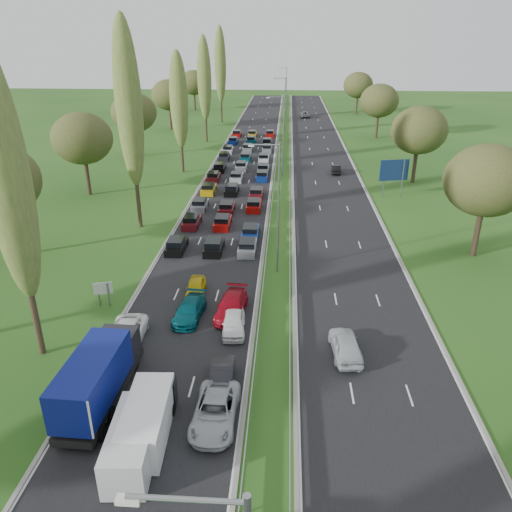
# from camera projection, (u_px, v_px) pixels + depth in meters

# --- Properties ---
(ground) EXTENTS (260.00, 260.00, 0.00)m
(ground) POSITION_uv_depth(u_px,v_px,m) (283.00, 172.00, 80.30)
(ground) COLOR #204917
(ground) RESTS_ON ground
(near_carriageway) EXTENTS (10.50, 215.00, 0.04)m
(near_carriageway) POSITION_uv_depth(u_px,v_px,m) (242.00, 168.00, 82.96)
(near_carriageway) COLOR black
(near_carriageway) RESTS_ON ground
(far_carriageway) EXTENTS (10.50, 215.00, 0.04)m
(far_carriageway) POSITION_uv_depth(u_px,v_px,m) (324.00, 169.00, 82.20)
(far_carriageway) COLOR black
(far_carriageway) RESTS_ON ground
(central_reservation) EXTENTS (2.36, 215.00, 0.32)m
(central_reservation) POSITION_uv_depth(u_px,v_px,m) (283.00, 165.00, 82.36)
(central_reservation) COLOR gray
(central_reservation) RESTS_ON ground
(lamp_columns) EXTENTS (0.18, 140.18, 12.00)m
(lamp_columns) POSITION_uv_depth(u_px,v_px,m) (283.00, 137.00, 76.04)
(lamp_columns) COLOR gray
(lamp_columns) RESTS_ON ground
(poplar_row) EXTENTS (2.80, 127.80, 22.44)m
(poplar_row) POSITION_uv_depth(u_px,v_px,m) (161.00, 100.00, 65.38)
(poplar_row) COLOR #2D2116
(poplar_row) RESTS_ON ground
(woodland_left) EXTENTS (8.00, 166.00, 11.10)m
(woodland_left) POSITION_uv_depth(u_px,v_px,m) (72.00, 144.00, 62.84)
(woodland_left) COLOR #2D2116
(woodland_left) RESTS_ON ground
(woodland_right) EXTENTS (8.00, 153.00, 11.10)m
(woodland_right) POSITION_uv_depth(u_px,v_px,m) (435.00, 142.00, 63.91)
(woodland_right) COLOR #2D2116
(woodland_right) RESTS_ON ground
(traffic_queue_fill) EXTENTS (9.07, 67.20, 0.80)m
(traffic_queue_fill) POSITION_uv_depth(u_px,v_px,m) (240.00, 172.00, 78.49)
(traffic_queue_fill) COLOR black
(traffic_queue_fill) RESTS_ON ground
(near_car_2) EXTENTS (2.70, 5.34, 1.45)m
(near_car_2) POSITION_uv_depth(u_px,v_px,m) (126.00, 335.00, 35.44)
(near_car_2) COLOR white
(near_car_2) RESTS_ON near_carriageway
(near_car_7) EXTENTS (2.31, 4.90, 1.38)m
(near_car_7) POSITION_uv_depth(u_px,v_px,m) (189.00, 310.00, 38.66)
(near_car_7) COLOR #054A54
(near_car_7) RESTS_ON near_carriageway
(near_car_8) EXTENTS (1.80, 3.97, 1.32)m
(near_car_8) POSITION_uv_depth(u_px,v_px,m) (196.00, 288.00, 42.17)
(near_car_8) COLOR gold
(near_car_8) RESTS_ON near_carriageway
(near_car_9) EXTENTS (1.57, 4.19, 1.37)m
(near_car_9) POSITION_uv_depth(u_px,v_px,m) (222.00, 378.00, 31.06)
(near_car_9) COLOR black
(near_car_9) RESTS_ON near_carriageway
(near_car_10) EXTENTS (2.54, 5.32, 1.46)m
(near_car_10) POSITION_uv_depth(u_px,v_px,m) (215.00, 411.00, 28.23)
(near_car_10) COLOR #ABAFB5
(near_car_10) RESTS_ON near_carriageway
(near_car_11) EXTENTS (2.52, 5.30, 1.49)m
(near_car_11) POSITION_uv_depth(u_px,v_px,m) (232.00, 306.00, 39.16)
(near_car_11) COLOR maroon
(near_car_11) RESTS_ON near_carriageway
(near_car_12) EXTENTS (1.98, 4.28, 1.42)m
(near_car_12) POSITION_uv_depth(u_px,v_px,m) (234.00, 322.00, 36.96)
(near_car_12) COLOR white
(near_car_12) RESTS_ON near_carriageway
(far_car_0) EXTENTS (2.22, 4.79, 1.59)m
(far_car_0) POSITION_uv_depth(u_px,v_px,m) (346.00, 345.00, 34.13)
(far_car_0) COLOR silver
(far_car_0) RESTS_ON far_carriageway
(far_car_1) EXTENTS (1.54, 4.02, 1.31)m
(far_car_1) POSITION_uv_depth(u_px,v_px,m) (336.00, 169.00, 79.29)
(far_car_1) COLOR black
(far_car_1) RESTS_ON far_carriageway
(far_car_2) EXTENTS (2.60, 5.47, 1.51)m
(far_car_2) POSITION_uv_depth(u_px,v_px,m) (305.00, 114.00, 133.17)
(far_car_2) COLOR slate
(far_car_2) RESTS_ON far_carriageway
(blue_lorry) EXTENTS (2.42, 8.73, 3.69)m
(blue_lorry) POSITION_uv_depth(u_px,v_px,m) (99.00, 376.00, 29.31)
(blue_lorry) COLOR black
(blue_lorry) RESTS_ON near_carriageway
(white_van_front) EXTENTS (2.15, 5.49, 2.21)m
(white_van_front) POSITION_uv_depth(u_px,v_px,m) (135.00, 439.00, 25.78)
(white_van_front) COLOR silver
(white_van_front) RESTS_ON near_carriageway
(white_van_rear) EXTENTS (2.19, 5.59, 2.25)m
(white_van_rear) POSITION_uv_depth(u_px,v_px,m) (148.00, 417.00, 27.22)
(white_van_rear) COLOR white
(white_van_rear) RESTS_ON near_carriageway
(info_sign) EXTENTS (1.47, 0.52, 2.10)m
(info_sign) POSITION_uv_depth(u_px,v_px,m) (103.00, 291.00, 40.17)
(info_sign) COLOR gray
(info_sign) RESTS_ON ground
(direction_sign) EXTENTS (3.92, 1.01, 5.20)m
(direction_sign) POSITION_uv_depth(u_px,v_px,m) (394.00, 172.00, 66.21)
(direction_sign) COLOR gray
(direction_sign) RESTS_ON ground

